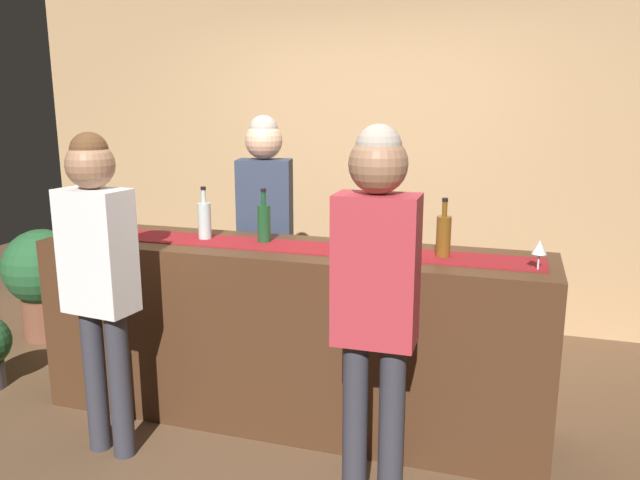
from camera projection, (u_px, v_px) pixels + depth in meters
name	position (u px, v px, depth m)	size (l,w,h in m)	color
ground_plane	(289.00, 416.00, 3.58)	(10.00, 10.00, 0.00)	brown
back_wall	(369.00, 142.00, 5.03)	(6.00, 0.12, 2.90)	tan
bar_counter	(288.00, 334.00, 3.47)	(2.80, 0.60, 1.01)	#472B19
counter_runner_cloth	(287.00, 246.00, 3.36)	(2.66, 0.28, 0.01)	maroon
wine_bottle_clear	(204.00, 220.00, 3.52)	(0.07, 0.07, 0.30)	#B2C6C1
wine_bottle_green	(264.00, 223.00, 3.44)	(0.07, 0.07, 0.30)	#194723
wine_bottle_amber	(444.00, 235.00, 3.11)	(0.07, 0.07, 0.30)	brown
wine_glass_near_customer	(357.00, 234.00, 3.18)	(0.07, 0.07, 0.14)	silver
wine_glass_mid_counter	(412.00, 238.00, 3.09)	(0.07, 0.07, 0.14)	silver
wine_glass_far_end	(539.00, 248.00, 2.87)	(0.07, 0.07, 0.14)	silver
bartender	(265.00, 217.00, 4.00)	(0.37, 0.27, 1.69)	#26262B
customer_sipping	(376.00, 284.00, 2.54)	(0.34, 0.24, 1.69)	#33333D
customer_browsing	(98.00, 264.00, 3.01)	(0.36, 0.24, 1.64)	#33333D
potted_plant_tall	(43.00, 275.00, 4.71)	(0.57, 0.57, 0.84)	brown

